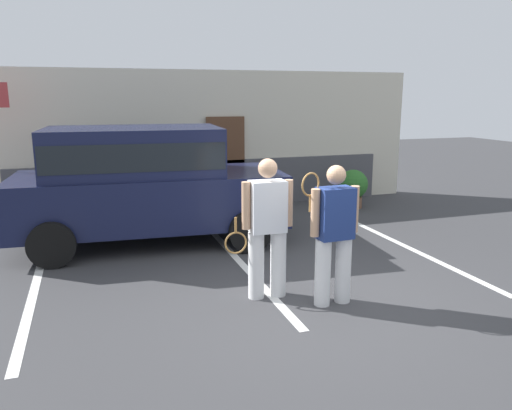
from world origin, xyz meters
The scene contains 9 objects.
ground_plane centered at (0.00, 0.00, 0.00)m, with size 40.00×40.00×0.00m, color #38383A.
parking_stripe_0 centered at (-3.43, 1.50, 0.00)m, with size 0.12×4.40×0.01m, color silver.
parking_stripe_1 centered at (-0.44, 1.50, 0.00)m, with size 0.12×4.40×0.01m, color silver.
parking_stripe_2 centered at (2.55, 1.50, 0.00)m, with size 0.12×4.40×0.01m, color silver.
house_frontage centered at (0.00, 6.01, 1.47)m, with size 10.33×0.40×3.14m.
parked_suv centered at (-1.72, 3.35, 1.15)m, with size 4.73×2.44×2.05m.
tennis_player_man centered at (-0.50, 0.39, 0.94)m, with size 0.92×0.30×1.82m.
tennis_player_woman centered at (0.21, -0.08, 0.92)m, with size 0.79×0.30×1.77m.
potted_plant_by_porch centered at (3.18, 4.72, 0.50)m, with size 0.68×0.68×0.90m.
Camera 1 is at (-2.59, -5.41, 2.59)m, focal length 35.08 mm.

